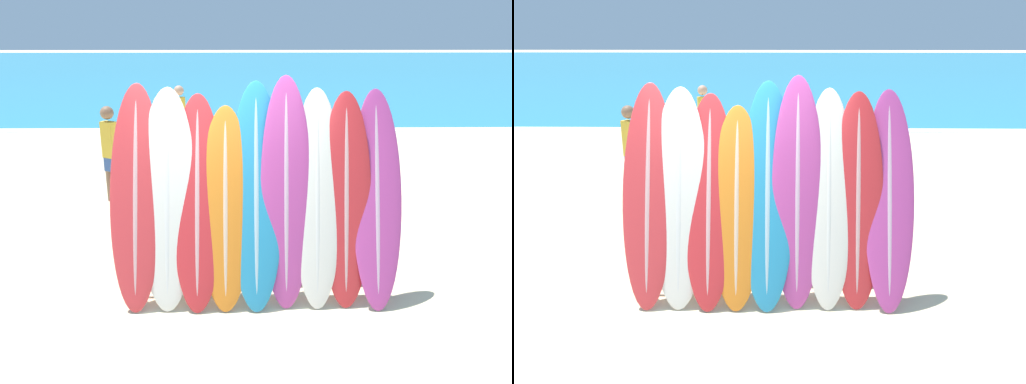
{
  "view_description": "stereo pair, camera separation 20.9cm",
  "coord_description": "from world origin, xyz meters",
  "views": [
    {
      "loc": [
        0.28,
        -4.63,
        2.74
      ],
      "look_at": [
        0.36,
        1.0,
        0.93
      ],
      "focal_mm": 35.0,
      "sensor_mm": 36.0,
      "label": 1
    },
    {
      "loc": [
        0.49,
        -4.63,
        2.74
      ],
      "look_at": [
        0.36,
        1.0,
        0.93
      ],
      "focal_mm": 35.0,
      "sensor_mm": 36.0,
      "label": 2
    }
  ],
  "objects": [
    {
      "name": "ocean_water",
      "position": [
        0.0,
        39.17,
        0.0
      ],
      "size": [
        120.0,
        60.0,
        0.01
      ],
      "color": "teal",
      "rests_on": "ground_plane"
    },
    {
      "name": "surfboard_slot_4",
      "position": [
        0.35,
        0.25,
        1.14
      ],
      "size": [
        0.56,
        0.89,
        2.27
      ],
      "color": "teal",
      "rests_on": "ground_plane"
    },
    {
      "name": "surfboard_rack",
      "position": [
        0.36,
        0.2,
        0.49
      ],
      "size": [
        2.83,
        0.04,
        0.91
      ],
      "color": "gray",
      "rests_on": "ground_plane"
    },
    {
      "name": "surfboard_slot_6",
      "position": [
        0.98,
        0.23,
        1.1
      ],
      "size": [
        0.51,
        0.73,
        2.21
      ],
      "color": "silver",
      "rests_on": "ground_plane"
    },
    {
      "name": "person_far_left",
      "position": [
        0.76,
        2.57,
        0.99
      ],
      "size": [
        0.3,
        0.24,
        1.82
      ],
      "rotation": [
        0.0,
        0.0,
        6.07
      ],
      "color": "beige",
      "rests_on": "ground_plane"
    },
    {
      "name": "person_mid_beach",
      "position": [
        -1.26,
        6.48,
        0.89
      ],
      "size": [
        0.27,
        0.22,
        1.63
      ],
      "rotation": [
        0.0,
        0.0,
        3.47
      ],
      "color": "tan",
      "rests_on": "ground_plane"
    },
    {
      "name": "surfboard_slot_5",
      "position": [
        0.66,
        0.24,
        1.17
      ],
      "size": [
        0.53,
        0.73,
        2.34
      ],
      "color": "#B23D8E",
      "rests_on": "ground_plane"
    },
    {
      "name": "surfboard_slot_7",
      "position": [
        1.28,
        0.23,
        1.09
      ],
      "size": [
        0.52,
        0.68,
        2.18
      ],
      "color": "red",
      "rests_on": "ground_plane"
    },
    {
      "name": "surfboard_slot_8",
      "position": [
        1.6,
        0.24,
        1.1
      ],
      "size": [
        0.52,
        0.84,
        2.19
      ],
      "color": "#B23D8E",
      "rests_on": "ground_plane"
    },
    {
      "name": "person_near_water",
      "position": [
        -2.01,
        3.44,
        0.88
      ],
      "size": [
        0.28,
        0.25,
        1.61
      ],
      "rotation": [
        0.0,
        0.0,
        2.6
      ],
      "color": "#846047",
      "rests_on": "ground_plane"
    },
    {
      "name": "ground_plane",
      "position": [
        0.0,
        0.0,
        0.0
      ],
      "size": [
        160.0,
        160.0,
        0.0
      ],
      "primitive_type": "plane",
      "color": "beige"
    },
    {
      "name": "surfboard_slot_0",
      "position": [
        -0.88,
        0.24,
        1.13
      ],
      "size": [
        0.54,
        0.87,
        2.25
      ],
      "color": "red",
      "rests_on": "ground_plane"
    },
    {
      "name": "surfboard_slot_1",
      "position": [
        -0.56,
        0.24,
        1.11
      ],
      "size": [
        0.59,
        0.81,
        2.21
      ],
      "color": "silver",
      "rests_on": "ground_plane"
    },
    {
      "name": "surfboard_slot_2",
      "position": [
        -0.25,
        0.23,
        1.07
      ],
      "size": [
        0.53,
        0.87,
        2.15
      ],
      "color": "red",
      "rests_on": "ground_plane"
    },
    {
      "name": "surfboard_slot_3",
      "position": [
        0.03,
        0.21,
        1.02
      ],
      "size": [
        0.53,
        0.79,
        2.03
      ],
      "color": "orange",
      "rests_on": "ground_plane"
    }
  ]
}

